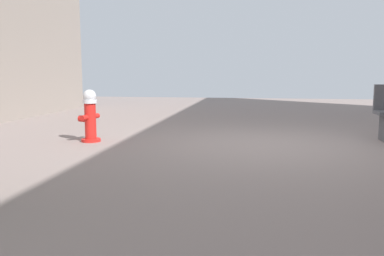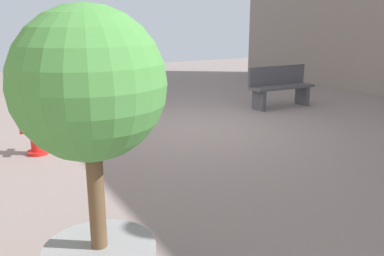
{
  "view_description": "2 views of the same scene",
  "coord_description": "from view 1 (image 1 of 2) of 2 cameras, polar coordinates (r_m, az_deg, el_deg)",
  "views": [
    {
      "loc": [
        0.15,
        6.56,
        1.17
      ],
      "look_at": [
        0.96,
        1.55,
        0.47
      ],
      "focal_mm": 38.27,
      "sensor_mm": 36.0,
      "label": 1
    },
    {
      "loc": [
        3.73,
        6.36,
        1.95
      ],
      "look_at": [
        1.14,
        1.76,
        0.55
      ],
      "focal_mm": 37.74,
      "sensor_mm": 36.0,
      "label": 2
    }
  ],
  "objects": [
    {
      "name": "fire_hydrant",
      "position": [
        7.04,
        -14.04,
        1.67
      ],
      "size": [
        0.39,
        0.42,
        0.87
      ],
      "color": "red",
      "rests_on": "ground_plane"
    },
    {
      "name": "ground_plane",
      "position": [
        6.66,
        10.29,
        -2.36
      ],
      "size": [
        23.4,
        23.4,
        0.0
      ],
      "primitive_type": "plane",
      "color": "gray"
    }
  ]
}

